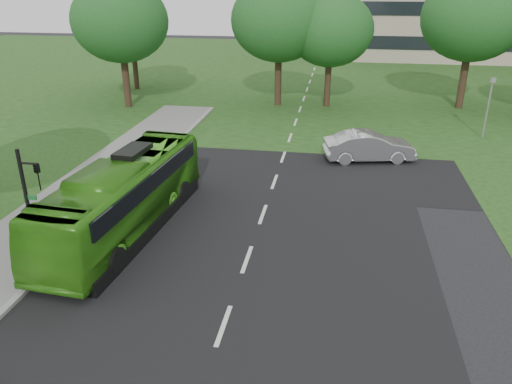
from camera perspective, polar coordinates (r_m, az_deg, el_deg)
ground at (r=17.56m, az=-2.25°, el=-11.04°), size 160.00×160.00×0.00m
street_surfaces at (r=38.38m, az=4.07°, el=8.31°), size 120.00×120.00×0.15m
tree_park_a at (r=42.58m, az=-15.27°, el=18.33°), size 7.54×7.54×10.02m
tree_park_b at (r=41.98m, az=2.66°, el=19.02°), size 7.69×7.69×10.09m
tree_park_c at (r=41.92m, az=8.52°, el=17.84°), size 6.78×6.78×9.00m
tree_park_d at (r=44.12m, az=23.57°, el=17.83°), size 7.93×7.93×10.48m
tree_park_f at (r=49.99m, az=-14.05°, el=17.82°), size 6.30×6.30×8.41m
bus at (r=21.49m, az=-14.82°, el=-0.47°), size 3.42×11.12×3.05m
sedan at (r=29.94m, az=12.80°, el=5.11°), size 5.46×2.89×1.71m
traffic_light at (r=18.65m, az=-24.26°, el=-1.27°), size 0.77×0.23×4.76m
camera_pole at (r=36.27m, az=25.10°, el=9.50°), size 0.39×0.35×4.03m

